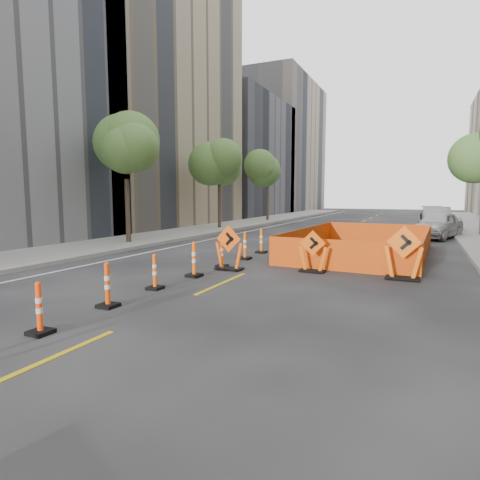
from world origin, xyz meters
The scene contains 22 objects.
ground_plane centered at (0.00, 0.00, 0.00)m, with size 140.00×140.00×0.00m, color black.
sidewalk_left centered at (-9.00, 12.00, 0.07)m, with size 4.00×90.00×0.15m, color gray.
bld_left_c centered at (-17.00, 20.80, 13.00)m, with size 12.00×18.00×26.00m, color tan.
bld_left_d centered at (-17.00, 39.20, 7.00)m, with size 12.00×16.00×14.00m, color #4C4C51.
bld_left_e centered at (-17.00, 55.60, 10.00)m, with size 12.00×20.00×20.00m, color gray.
tree_l_b centered at (-8.40, 10.00, 4.53)m, with size 2.80×2.80×5.95m.
tree_l_c centered at (-8.40, 20.00, 4.53)m, with size 2.80×2.80×5.95m.
tree_l_d centered at (-8.40, 30.00, 4.53)m, with size 2.80×2.80×5.95m.
channelizer_2 centered at (-1.10, -1.13, 0.49)m, with size 0.38×0.38×0.98m, color #FF400A, non-canonical shape.
channelizer_3 centered at (-1.23, 0.74, 0.52)m, with size 0.41×0.41×1.03m, color #E34209, non-canonical shape.
channelizer_4 centered at (-1.32, 2.61, 0.48)m, with size 0.38×0.38×0.96m, color #FF550A, non-canonical shape.
channelizer_5 centered at (-1.22, 4.48, 0.55)m, with size 0.43×0.43×1.10m, color #FF570A, non-canonical shape.
channelizer_6 centered at (-1.22, 6.34, 0.47)m, with size 0.37×0.37×0.95m, color #E15109, non-canonical shape.
channelizer_7 centered at (-1.15, 8.21, 0.55)m, with size 0.43×0.43×1.10m, color #E15E09, non-canonical shape.
channelizer_8 centered at (-1.20, 10.08, 0.54)m, with size 0.43×0.43×1.09m, color #FF670A, non-canonical shape.
chevron_sign_left centered at (-0.74, 5.95, 0.76)m, with size 1.01×0.61×1.52m, color #EF510A, non-canonical shape.
chevron_sign_center centered at (1.92, 6.73, 0.69)m, with size 0.92×0.55×1.38m, color #FF5C0A, non-canonical shape.
chevron_sign_right centered at (4.67, 6.68, 0.81)m, with size 1.08×0.65×1.62m, color #FF600A, non-canonical shape.
safety_fence centered at (2.88, 11.41, 0.53)m, with size 4.95×8.42×1.05m, color #F05B0C, non-canonical shape.
parked_car_near centered at (5.96, 19.91, 0.78)m, with size 1.84×4.57×1.56m, color #B1B1B3.
parked_car_mid centered at (6.03, 25.85, 0.84)m, with size 1.77×5.07×1.67m, color gray.
parked_car_far centered at (6.06, 34.74, 0.75)m, with size 2.11×5.19×1.51m, color black.
Camera 1 is at (5.13, -6.04, 2.52)m, focal length 30.00 mm.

